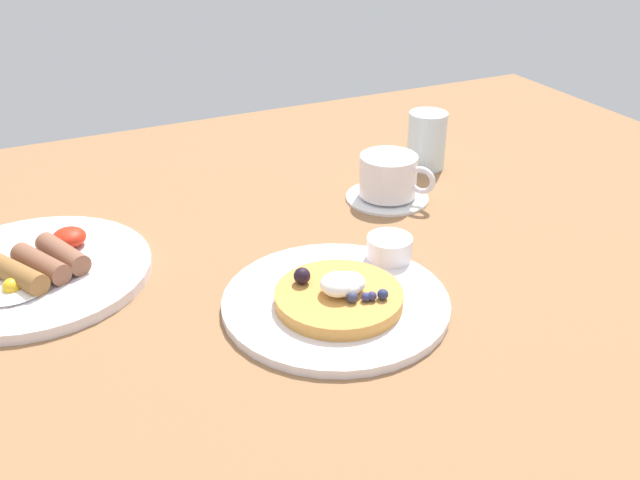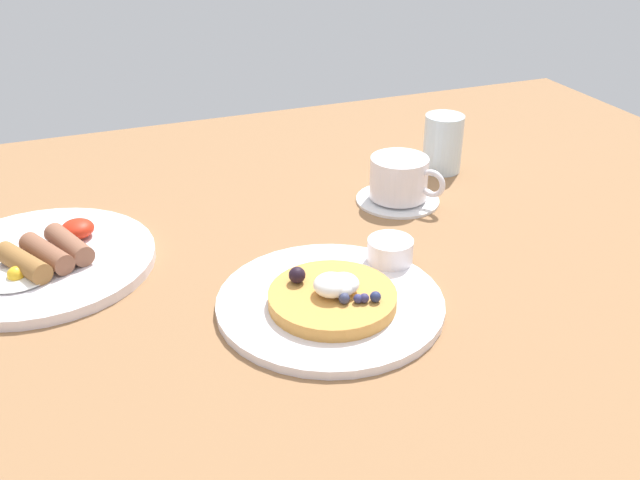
# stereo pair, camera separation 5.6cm
# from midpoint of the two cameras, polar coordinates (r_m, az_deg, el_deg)

# --- Properties ---
(ground_plane) EXTENTS (1.69, 1.27, 0.03)m
(ground_plane) POSITION_cam_midpoint_polar(r_m,az_deg,el_deg) (0.82, -5.09, -5.51)
(ground_plane) COLOR #8E6441
(pancake_plate) EXTENTS (0.25, 0.25, 0.01)m
(pancake_plate) POSITION_cam_midpoint_polar(r_m,az_deg,el_deg) (0.80, -0.75, -5.05)
(pancake_plate) COLOR white
(pancake_plate) RESTS_ON ground_plane
(pancake_with_berries) EXTENTS (0.14, 0.14, 0.04)m
(pancake_with_berries) POSITION_cam_midpoint_polar(r_m,az_deg,el_deg) (0.78, -0.49, -4.43)
(pancake_with_berries) COLOR #CE8C3E
(pancake_with_berries) RESTS_ON pancake_plate
(syrup_ramekin) EXTENTS (0.06, 0.06, 0.03)m
(syrup_ramekin) POSITION_cam_midpoint_polar(r_m,az_deg,el_deg) (0.86, 3.74, -0.64)
(syrup_ramekin) COLOR white
(syrup_ramekin) RESTS_ON pancake_plate
(breakfast_plate) EXTENTS (0.27, 0.27, 0.01)m
(breakfast_plate) POSITION_cam_midpoint_polar(r_m,az_deg,el_deg) (0.92, -23.53, -2.44)
(breakfast_plate) COLOR white
(breakfast_plate) RESTS_ON ground_plane
(fried_breakfast) EXTENTS (0.13, 0.14, 0.03)m
(fried_breakfast) POSITION_cam_midpoint_polar(r_m,az_deg,el_deg) (0.90, -23.04, -1.72)
(fried_breakfast) COLOR brown
(fried_breakfast) RESTS_ON breakfast_plate
(coffee_saucer) EXTENTS (0.12, 0.12, 0.01)m
(coffee_saucer) POSITION_cam_midpoint_polar(r_m,az_deg,el_deg) (1.04, 3.86, 3.48)
(coffee_saucer) COLOR white
(coffee_saucer) RESTS_ON ground_plane
(coffee_cup) EXTENTS (0.09, 0.10, 0.06)m
(coffee_cup) POSITION_cam_midpoint_polar(r_m,az_deg,el_deg) (1.03, 4.01, 5.21)
(coffee_cup) COLOR white
(coffee_cup) RESTS_ON coffee_saucer
(water_glass) EXTENTS (0.06, 0.06, 0.09)m
(water_glass) POSITION_cam_midpoint_polar(r_m,az_deg,el_deg) (1.15, 7.15, 7.90)
(water_glass) COLOR silver
(water_glass) RESTS_ON ground_plane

